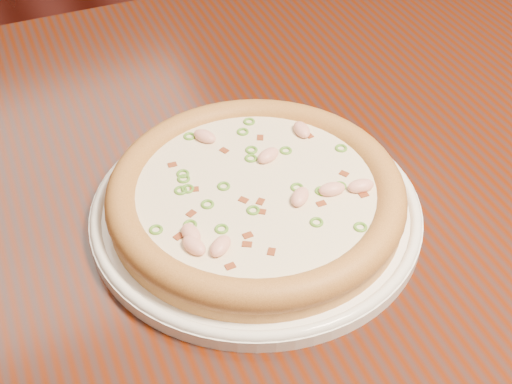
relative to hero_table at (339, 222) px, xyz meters
name	(u,v)px	position (x,y,z in m)	size (l,w,h in m)	color
hero_table	(339,222)	(0.00, 0.00, 0.00)	(1.20, 0.80, 0.75)	black
plate	(256,209)	(-0.12, -0.05, 0.11)	(0.30, 0.30, 0.02)	white
pizza	(256,194)	(-0.12, -0.05, 0.13)	(0.27, 0.27, 0.03)	tan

